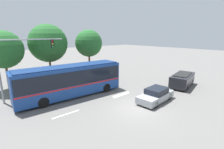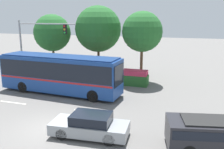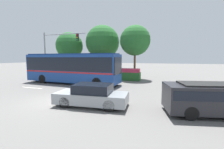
% 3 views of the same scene
% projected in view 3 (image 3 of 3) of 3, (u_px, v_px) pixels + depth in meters
% --- Properties ---
extents(ground_plane, '(140.00, 140.00, 0.00)m').
position_uv_depth(ground_plane, '(57.00, 101.00, 10.45)').
color(ground_plane, slate).
extents(city_bus, '(11.18, 3.17, 3.35)m').
position_uv_depth(city_bus, '(72.00, 67.00, 17.28)').
color(city_bus, navy).
rests_on(city_bus, ground).
extents(sedan_foreground, '(4.50, 2.10, 1.35)m').
position_uv_depth(sedan_foreground, '(92.00, 95.00, 9.37)').
color(sedan_foreground, gray).
rests_on(sedan_foreground, ground).
extents(suv_left_lane, '(5.12, 2.94, 1.64)m').
position_uv_depth(suv_left_lane, '(214.00, 97.00, 7.86)').
color(suv_left_lane, '#232328').
rests_on(suv_left_lane, ground).
extents(traffic_light_pole, '(6.38, 0.24, 6.31)m').
position_uv_depth(traffic_light_pole, '(55.00, 48.00, 20.72)').
color(traffic_light_pole, gray).
rests_on(traffic_light_pole, ground).
extents(flowering_hedge, '(8.72, 1.30, 1.50)m').
position_uv_depth(flowering_hedge, '(108.00, 74.00, 20.85)').
color(flowering_hedge, '#286028').
rests_on(flowering_hedge, ground).
extents(street_tree_left, '(4.29, 4.29, 6.94)m').
position_uv_depth(street_tree_left, '(69.00, 46.00, 24.83)').
color(street_tree_left, brown).
rests_on(street_tree_left, ground).
extents(street_tree_centre, '(5.19, 5.19, 7.88)m').
position_uv_depth(street_tree_centre, '(103.00, 42.00, 23.94)').
color(street_tree_centre, brown).
rests_on(street_tree_centre, ground).
extents(street_tree_right, '(4.03, 4.03, 7.20)m').
position_uv_depth(street_tree_right, '(135.00, 41.00, 20.54)').
color(street_tree_right, brown).
rests_on(street_tree_right, ground).
extents(lane_stripe_near, '(2.40, 0.16, 0.01)m').
position_uv_depth(lane_stripe_near, '(93.00, 92.00, 13.03)').
color(lane_stripe_near, silver).
rests_on(lane_stripe_near, ground).
extents(lane_stripe_mid, '(2.40, 0.16, 0.01)m').
position_uv_depth(lane_stripe_mid, '(97.00, 92.00, 13.28)').
color(lane_stripe_mid, silver).
rests_on(lane_stripe_mid, ground).
extents(lane_stripe_far, '(2.40, 0.16, 0.01)m').
position_uv_depth(lane_stripe_far, '(32.00, 88.00, 14.95)').
color(lane_stripe_far, silver).
rests_on(lane_stripe_far, ground).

